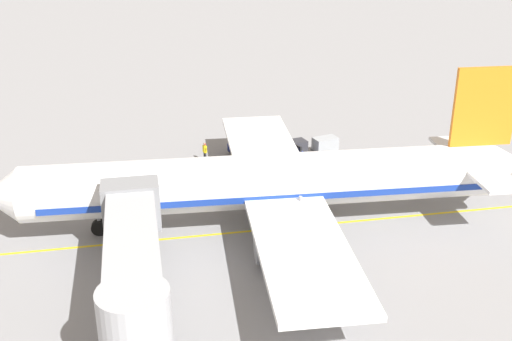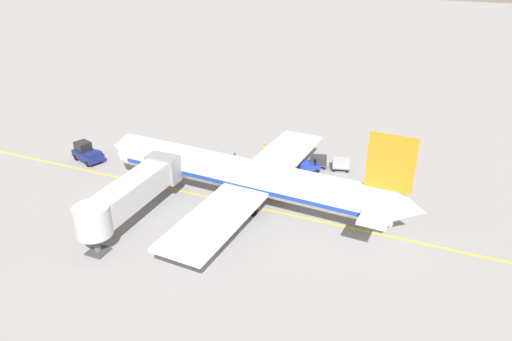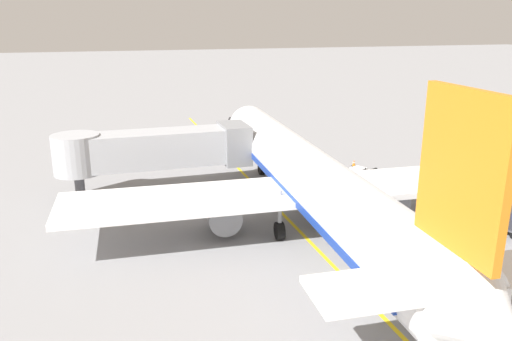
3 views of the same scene
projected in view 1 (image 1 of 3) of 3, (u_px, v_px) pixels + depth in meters
The scene contains 12 objects.
ground_plane at pixel (288, 228), 43.57m from camera, with size 400.00×400.00×0.00m, color gray.
gate_lead_in_line at pixel (288, 227), 43.57m from camera, with size 0.24×80.00×0.01m, color gold.
parked_airliner at pixel (269, 182), 42.80m from camera, with size 30.25×37.33×10.63m.
jet_bridge at pixel (133, 256), 33.50m from camera, with size 14.32×3.50×4.98m.
baggage_tug_lead at pixel (175, 178), 49.42m from camera, with size 2.18×2.77×1.62m.
baggage_tug_trailing at pixel (290, 158), 53.38m from camera, with size 2.11×2.77×1.62m.
baggage_tug_spare at pixel (242, 145), 56.09m from camera, with size 2.27×2.77×1.62m.
baggage_cart_front at pixel (294, 148), 54.81m from camera, with size 1.81×2.98×1.58m.
baggage_cart_second_in_train at pixel (325, 144), 55.57m from camera, with size 1.81×2.98×1.58m.
ground_crew_wing_walker at pixel (216, 186), 47.52m from camera, with size 0.71×0.35×1.69m.
ground_crew_loader at pixel (205, 151), 54.09m from camera, with size 0.71×0.36×1.69m.
safety_cone_nose_left at pixel (105, 179), 50.40m from camera, with size 0.36×0.36×0.59m.
Camera 1 is at (-37.30, 9.50, 20.90)m, focal length 44.44 mm.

